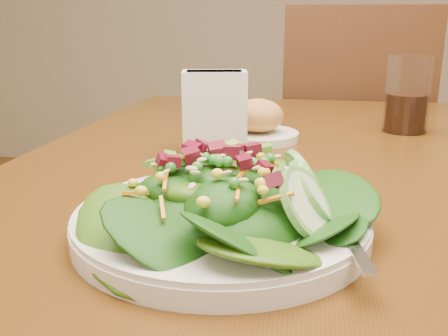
{
  "coord_description": "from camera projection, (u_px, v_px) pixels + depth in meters",
  "views": [
    {
      "loc": [
        0.03,
        -0.76,
        0.96
      ],
      "look_at": [
        -0.06,
        -0.26,
        0.82
      ],
      "focal_mm": 40.0,
      "sensor_mm": 36.0,
      "label": 1
    }
  ],
  "objects": [
    {
      "name": "dining_table",
      "position": [
        289.0,
        224.0,
        0.81
      ],
      "size": [
        0.9,
        1.4,
        0.75
      ],
      "color": "#48270D",
      "rests_on": "ground_plane"
    },
    {
      "name": "chair_far",
      "position": [
        347.0,
        156.0,
        1.67
      ],
      "size": [
        0.49,
        0.5,
        1.01
      ],
      "rotation": [
        0.0,
        0.0,
        3.2
      ],
      "color": "#492413",
      "rests_on": "ground_plane"
    },
    {
      "name": "salad_plate",
      "position": [
        231.0,
        204.0,
        0.52
      ],
      "size": [
        0.31,
        0.31,
        0.09
      ],
      "rotation": [
        0.0,
        0.0,
        0.31
      ],
      "color": "white",
      "rests_on": "dining_table"
    },
    {
      "name": "bread_plate",
      "position": [
        258.0,
        123.0,
        0.94
      ],
      "size": [
        0.16,
        0.16,
        0.08
      ],
      "color": "white",
      "rests_on": "dining_table"
    },
    {
      "name": "drinking_glass",
      "position": [
        407.0,
        100.0,
        1.0
      ],
      "size": [
        0.09,
        0.09,
        0.15
      ],
      "color": "silver",
      "rests_on": "dining_table"
    },
    {
      "name": "napkin_holder",
      "position": [
        215.0,
        110.0,
        0.84
      ],
      "size": [
        0.12,
        0.08,
        0.14
      ],
      "rotation": [
        0.0,
        0.0,
        0.21
      ],
      "color": "white",
      "rests_on": "dining_table"
    }
  ]
}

